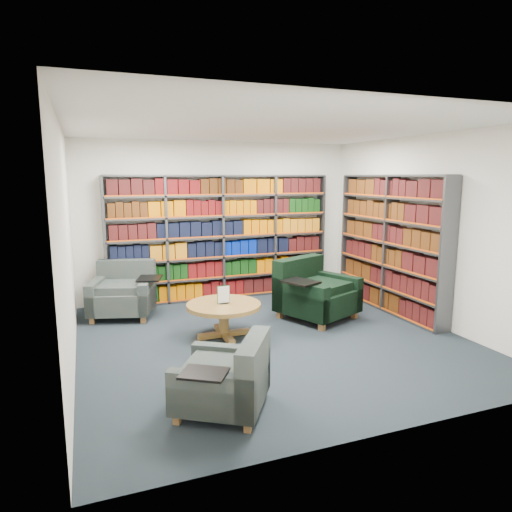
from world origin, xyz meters
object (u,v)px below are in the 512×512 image
object	(u,v)px
chair_teal_left	(124,294)
chair_teal_front	(229,381)
coffee_table	(224,310)
chair_green_right	(312,294)

from	to	relation	value
chair_teal_left	chair_teal_front	distance (m)	3.59
coffee_table	chair_teal_front	bearing A→B (deg)	-105.33
chair_teal_front	coffee_table	distance (m)	2.01
chair_teal_front	chair_green_right	bearing A→B (deg)	48.04
chair_teal_front	coffee_table	world-z (taller)	coffee_table
chair_green_right	chair_teal_front	distance (m)	3.14
chair_teal_left	chair_teal_front	size ratio (longest dim) A/B	1.11
chair_green_right	chair_teal_front	size ratio (longest dim) A/B	1.23
chair_green_right	chair_teal_left	bearing A→B (deg)	156.55
chair_teal_left	chair_teal_front	xyz separation A→B (m)	(0.65, -3.53, -0.05)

